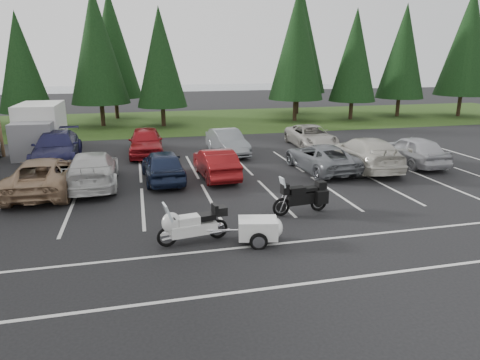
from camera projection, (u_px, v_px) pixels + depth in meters
name	position (u px, v px, depth m)	size (l,w,h in m)	color
ground	(203.00, 211.00, 16.21)	(120.00, 120.00, 0.00)	black
grass_strip	(162.00, 122.00, 38.63)	(80.00, 16.00, 0.01)	#223C13
lake_water	(175.00, 94.00, 68.50)	(70.00, 50.00, 0.02)	slate
box_truck	(38.00, 129.00, 25.68)	(2.40, 5.60, 2.90)	silver
stall_markings	(195.00, 195.00, 18.08)	(32.00, 16.00, 0.01)	silver
conifer_3	(21.00, 62.00, 32.38)	(3.87, 3.87, 9.02)	#332316
conifer_4	(97.00, 46.00, 34.68)	(4.80, 4.80, 11.17)	#332316
conifer_5	(160.00, 57.00, 34.84)	(4.14, 4.14, 9.63)	#332316
conifer_6	(297.00, 45.00, 37.72)	(4.93, 4.93, 11.48)	#332316
conifer_7	(355.00, 55.00, 38.93)	(4.27, 4.27, 9.94)	#332316
conifer_8	(403.00, 52.00, 40.82)	(4.53, 4.53, 10.56)	#332316
conifer_9	(468.00, 42.00, 40.71)	(5.19, 5.19, 12.10)	#332316
conifer_back_b	(112.00, 44.00, 39.13)	(4.97, 4.97, 11.58)	#332316
conifer_back_c	(299.00, 38.00, 42.35)	(5.50, 5.50, 12.81)	#332316
car_near_2	(45.00, 175.00, 18.33)	(2.52, 5.47, 1.52)	#967557
car_near_3	(92.00, 169.00, 19.21)	(2.20, 5.40, 1.57)	silver
car_near_4	(163.00, 165.00, 20.02)	(1.77, 4.40, 1.50)	#18213C
car_near_5	(216.00, 163.00, 20.63)	(1.49, 4.28, 1.41)	maroon
car_near_6	(321.00, 157.00, 21.85)	(2.30, 4.98, 1.38)	slate
car_near_7	(365.00, 153.00, 22.28)	(2.28, 5.62, 1.63)	beige
car_near_8	(413.00, 150.00, 23.13)	(1.86, 4.63, 1.58)	#B3B3B8
car_far_1	(57.00, 148.00, 23.56)	(2.33, 5.73, 1.66)	#1A1A42
car_far_2	(146.00, 142.00, 25.34)	(1.92, 4.77, 1.63)	maroon
car_far_3	(227.00, 142.00, 25.61)	(1.55, 4.45, 1.47)	slate
car_far_4	(311.00, 136.00, 27.69)	(2.30, 4.99, 1.39)	#A8A39A
touring_motorcycle	(193.00, 221.00, 13.29)	(2.54, 0.78, 1.41)	silver
cargo_trailer	(258.00, 231.00, 13.33)	(1.75, 0.98, 0.81)	white
adventure_motorcycle	(301.00, 194.00, 15.77)	(2.48, 0.86, 1.51)	black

